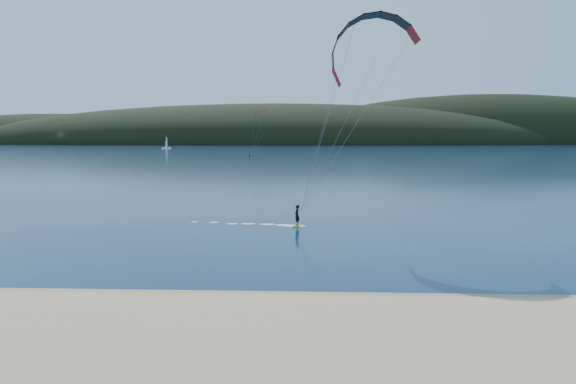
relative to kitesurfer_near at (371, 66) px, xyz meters
The scene contains 6 objects.
ground 29.48m from the kitesurfer_near, 115.61° to the right, with size 1800.00×1800.00×0.00m, color #071C37.
wet_sand 26.04m from the kitesurfer_near, 120.70° to the right, with size 220.00×2.50×0.10m.
headland 722.17m from the kitesurfer_near, 90.84° to the left, with size 1200.00×310.00×140.00m.
kitesurfer_near is the anchor object (origin of this frame).
kitesurfer_far 174.51m from the kitesurfer_near, 98.09° to the left, with size 10.33×4.66×17.71m.
sailboat 396.94m from the kitesurfer_near, 107.60° to the left, with size 7.34×4.64×10.30m.
Camera 1 is at (6.27, -22.24, 8.22)m, focal length 33.64 mm.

